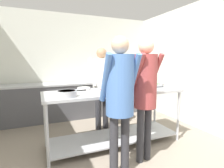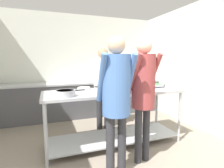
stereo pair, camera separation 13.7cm
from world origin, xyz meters
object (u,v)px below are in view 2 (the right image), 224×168
(sauce_pan, at_px, (65,93))
(guest_serving_left, at_px, (143,86))
(plate_stack, at_px, (84,89))
(serving_tray_vegetables, at_px, (114,92))
(water_bottle, at_px, (141,75))
(serving_tray_greens, at_px, (139,90))
(cook_behind_counter, at_px, (103,80))
(guest_serving_right, at_px, (116,92))
(serving_tray_roast, at_px, (151,86))

(sauce_pan, bearing_deg, guest_serving_left, -24.04)
(sauce_pan, height_order, plate_stack, sauce_pan)
(guest_serving_left, bearing_deg, serving_tray_vegetables, 121.78)
(plate_stack, bearing_deg, water_bottle, 38.04)
(guest_serving_left, height_order, water_bottle, guest_serving_left)
(sauce_pan, relative_size, serving_tray_greens, 1.07)
(cook_behind_counter, bearing_deg, water_bottle, 36.16)
(plate_stack, bearing_deg, guest_serving_left, -54.38)
(guest_serving_left, distance_m, guest_serving_right, 0.48)
(guest_serving_right, height_order, water_bottle, guest_serving_right)
(guest_serving_right, bearing_deg, water_bottle, 55.21)
(serving_tray_vegetables, xyz_separation_m, guest_serving_left, (0.27, -0.43, 0.13))
(water_bottle, bearing_deg, guest_serving_right, -124.79)
(sauce_pan, relative_size, cook_behind_counter, 0.25)
(water_bottle, bearing_deg, plate_stack, -141.96)
(serving_tray_vegetables, bearing_deg, water_bottle, 51.36)
(sauce_pan, height_order, cook_behind_counter, cook_behind_counter)
(plate_stack, distance_m, serving_tray_greens, 0.94)
(serving_tray_greens, height_order, serving_tray_roast, same)
(guest_serving_right, bearing_deg, cook_behind_counter, 78.45)
(cook_behind_counter, bearing_deg, plate_stack, -136.75)
(guest_serving_right, bearing_deg, sauce_pan, 132.14)
(sauce_pan, distance_m, cook_behind_counter, 1.25)
(sauce_pan, relative_size, guest_serving_right, 0.24)
(serving_tray_greens, bearing_deg, plate_stack, 152.72)
(plate_stack, height_order, water_bottle, water_bottle)
(serving_tray_greens, height_order, water_bottle, water_bottle)
(serving_tray_greens, distance_m, serving_tray_roast, 0.55)
(serving_tray_greens, distance_m, guest_serving_left, 0.52)
(sauce_pan, distance_m, serving_tray_vegetables, 0.73)
(plate_stack, relative_size, guest_serving_left, 0.13)
(serving_tray_roast, xyz_separation_m, guest_serving_right, (-1.09, -0.95, 0.11))
(serving_tray_roast, distance_m, guest_serving_right, 1.45)
(serving_tray_vegetables, bearing_deg, plate_stack, 128.87)
(water_bottle, bearing_deg, sauce_pan, -139.37)
(serving_tray_roast, height_order, water_bottle, water_bottle)
(sauce_pan, bearing_deg, cook_behind_counter, 47.32)
(cook_behind_counter, height_order, water_bottle, cook_behind_counter)
(serving_tray_roast, height_order, guest_serving_left, guest_serving_left)
(serving_tray_vegetables, distance_m, serving_tray_roast, 0.97)
(serving_tray_roast, bearing_deg, cook_behind_counter, 144.09)
(serving_tray_vegetables, relative_size, cook_behind_counter, 0.27)
(serving_tray_vegetables, bearing_deg, serving_tray_greens, 4.44)
(sauce_pan, relative_size, serving_tray_roast, 0.98)
(sauce_pan, distance_m, guest_serving_left, 1.10)
(water_bottle, bearing_deg, serving_tray_greens, -120.28)
(serving_tray_greens, xyz_separation_m, guest_serving_left, (-0.19, -0.47, 0.13))
(guest_serving_left, distance_m, cook_behind_counter, 1.37)
(guest_serving_left, xyz_separation_m, cook_behind_counter, (-0.15, 1.36, -0.05))
(serving_tray_roast, bearing_deg, guest_serving_right, -139.11)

